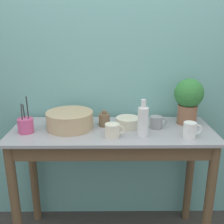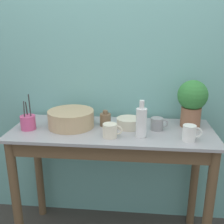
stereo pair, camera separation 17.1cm
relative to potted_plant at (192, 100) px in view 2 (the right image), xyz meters
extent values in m
cube|color=#70ADA8|center=(-0.53, 0.20, 0.14)|extent=(6.00, 0.05, 2.40)
cylinder|color=brown|center=(-1.15, -0.32, -0.63)|extent=(0.06, 0.06, 0.86)
cylinder|color=brown|center=(0.09, -0.32, -0.63)|extent=(0.06, 0.06, 0.86)
cylinder|color=brown|center=(-1.15, 0.10, -0.63)|extent=(0.06, 0.06, 0.86)
cylinder|color=brown|center=(0.09, 0.10, -0.63)|extent=(0.06, 0.06, 0.86)
cube|color=brown|center=(-0.53, -0.32, -0.25)|extent=(1.24, 0.02, 0.10)
cube|color=#9E9EA3|center=(-0.53, -0.11, -0.19)|extent=(1.34, 0.52, 0.02)
cylinder|color=#8C5B42|center=(0.00, 0.00, -0.12)|extent=(0.13, 0.13, 0.13)
sphere|color=#337A38|center=(0.00, 0.00, 0.04)|extent=(0.20, 0.20, 0.20)
cylinder|color=tan|center=(-0.81, -0.08, -0.13)|extent=(0.31, 0.31, 0.11)
cylinder|color=white|center=(-0.34, -0.22, -0.09)|extent=(0.07, 0.07, 0.18)
cylinder|color=white|center=(-0.34, -0.22, 0.02)|extent=(0.03, 0.03, 0.05)
cylinder|color=brown|center=(-0.58, -0.04, -0.14)|extent=(0.08, 0.08, 0.09)
cylinder|color=brown|center=(-0.58, -0.04, -0.09)|extent=(0.03, 0.03, 0.02)
cylinder|color=beige|center=(-0.53, -0.24, -0.14)|extent=(0.09, 0.09, 0.09)
torus|color=beige|center=(-0.48, -0.24, -0.14)|extent=(0.06, 0.01, 0.06)
cylinder|color=gray|center=(-0.23, -0.09, -0.14)|extent=(0.08, 0.08, 0.08)
torus|color=gray|center=(-0.19, -0.09, -0.14)|extent=(0.06, 0.01, 0.06)
cylinder|color=white|center=(-0.05, -0.25, -0.14)|extent=(0.08, 0.08, 0.10)
torus|color=white|center=(-0.01, -0.25, -0.13)|extent=(0.06, 0.01, 0.06)
cylinder|color=beige|center=(-0.42, -0.07, -0.15)|extent=(0.16, 0.16, 0.07)
cylinder|color=#CC4C7F|center=(-1.08, -0.16, -0.14)|extent=(0.10, 0.10, 0.09)
cylinder|color=#333333|center=(-1.06, -0.16, -0.06)|extent=(0.01, 0.02, 0.24)
cylinder|color=#333333|center=(-1.09, -0.14, -0.09)|extent=(0.01, 0.03, 0.18)
cylinder|color=#333333|center=(-1.09, -0.18, -0.09)|extent=(0.01, 0.03, 0.20)
camera|label=1|loc=(-0.54, -1.74, 0.45)|focal=42.00mm
camera|label=2|loc=(-0.37, -1.73, 0.45)|focal=42.00mm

